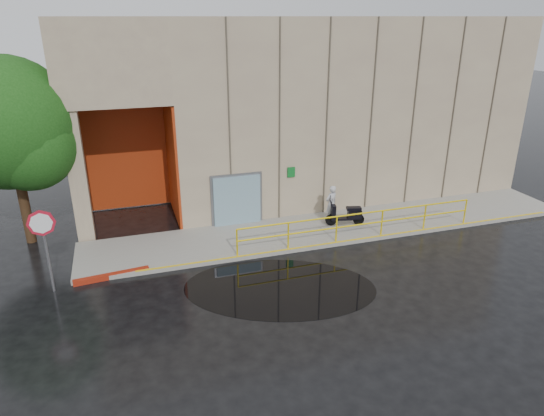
% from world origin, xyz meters
% --- Properties ---
extents(ground, '(120.00, 120.00, 0.00)m').
position_xyz_m(ground, '(0.00, 0.00, 0.00)').
color(ground, black).
rests_on(ground, ground).
extents(sidewalk, '(20.00, 3.00, 0.15)m').
position_xyz_m(sidewalk, '(4.00, 4.50, 0.07)').
color(sidewalk, gray).
rests_on(sidewalk, ground).
extents(building, '(20.00, 10.17, 8.00)m').
position_xyz_m(building, '(5.10, 10.98, 4.21)').
color(building, gray).
rests_on(building, ground).
extents(guardrail, '(9.56, 0.06, 1.03)m').
position_xyz_m(guardrail, '(4.25, 3.15, 0.68)').
color(guardrail, yellow).
rests_on(guardrail, sidewalk).
extents(person, '(0.66, 0.55, 1.55)m').
position_xyz_m(person, '(3.88, 4.93, 0.93)').
color(person, '#B4B4B8').
rests_on(person, sidewalk).
extents(scooter, '(1.61, 0.87, 1.22)m').
position_xyz_m(scooter, '(4.30, 4.44, 0.85)').
color(scooter, black).
rests_on(scooter, sidewalk).
extents(stop_sign, '(0.82, 0.11, 2.74)m').
position_xyz_m(stop_sign, '(-6.48, 2.81, 1.98)').
color(stop_sign, slate).
rests_on(stop_sign, ground).
extents(red_curb, '(2.41, 0.43, 0.18)m').
position_xyz_m(red_curb, '(-4.75, 3.10, 0.09)').
color(red_curb, maroon).
rests_on(red_curb, ground).
extents(puddle, '(6.98, 5.57, 0.01)m').
position_xyz_m(puddle, '(0.31, 0.86, 0.00)').
color(puddle, black).
rests_on(puddle, ground).
extents(tree_near, '(4.64, 4.64, 6.87)m').
position_xyz_m(tree_near, '(-7.47, 6.84, 4.36)').
color(tree_near, black).
rests_on(tree_near, ground).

